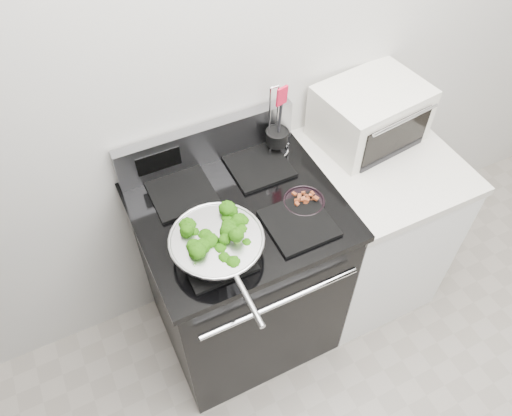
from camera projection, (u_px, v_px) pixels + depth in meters
back_wall at (270, 54)px, 1.90m from camera, size 4.00×0.02×2.70m
gas_range at (241, 273)px, 2.28m from camera, size 0.79×0.69×1.13m
counter at (366, 226)px, 2.49m from camera, size 0.62×0.68×0.92m
skillet at (217, 244)px, 1.75m from camera, size 0.34×0.54×0.07m
broccoli_pile at (217, 240)px, 1.74m from camera, size 0.27×0.27×0.09m
bacon_plate at (304, 200)px, 1.93m from camera, size 0.16×0.16×0.04m
utensil_holder at (277, 140)px, 2.09m from camera, size 0.11×0.11×0.33m
toaster_oven at (370, 114)px, 2.14m from camera, size 0.48×0.38×0.25m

